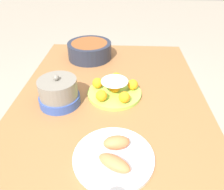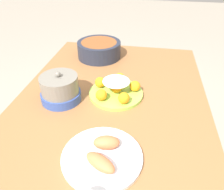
% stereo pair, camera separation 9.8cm
% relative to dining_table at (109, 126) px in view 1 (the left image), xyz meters
% --- Properties ---
extents(dining_table, '(1.48, 0.90, 0.75)m').
position_rel_dining_table_xyz_m(dining_table, '(0.00, 0.00, 0.00)').
color(dining_table, '#936038').
rests_on(dining_table, ground_plane).
extents(cake_plate, '(0.26, 0.26, 0.09)m').
position_rel_dining_table_xyz_m(cake_plate, '(0.12, -0.02, 0.12)').
color(cake_plate, '#99CC4C').
rests_on(cake_plate, dining_table).
extents(serving_bowl, '(0.27, 0.27, 0.10)m').
position_rel_dining_table_xyz_m(serving_bowl, '(0.53, 0.16, 0.15)').
color(serving_bowl, '#232838').
rests_on(serving_bowl, dining_table).
extents(seafood_platter, '(0.28, 0.28, 0.06)m').
position_rel_dining_table_xyz_m(seafood_platter, '(-0.26, -0.03, 0.11)').
color(seafood_platter, silver).
rests_on(seafood_platter, dining_table).
extents(warming_pot, '(0.18, 0.18, 0.15)m').
position_rel_dining_table_xyz_m(warming_pot, '(0.04, 0.23, 0.15)').
color(warming_pot, '#334C99').
rests_on(warming_pot, dining_table).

